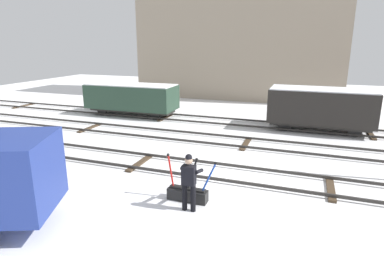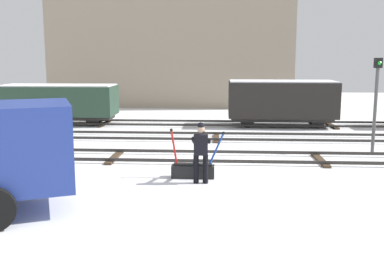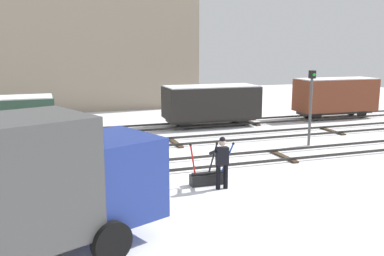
{
  "view_description": "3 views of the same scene",
  "coord_description": "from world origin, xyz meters",
  "px_view_note": "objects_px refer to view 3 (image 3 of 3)",
  "views": [
    {
      "loc": [
        2.48,
        -10.67,
        4.69
      ],
      "look_at": [
        -1.52,
        0.54,
        1.52
      ],
      "focal_mm": 30.14,
      "sensor_mm": 36.0,
      "label": 1
    },
    {
      "loc": [
        0.02,
        -14.47,
        3.44
      ],
      "look_at": [
        -0.89,
        1.17,
        0.91
      ],
      "focal_mm": 40.56,
      "sensor_mm": 36.0,
      "label": 2
    },
    {
      "loc": [
        -5.52,
        -14.89,
        4.5
      ],
      "look_at": [
        -0.29,
        0.54,
        1.38
      ],
      "focal_mm": 39.76,
      "sensor_mm": 36.0,
      "label": 3
    }
  ],
  "objects_px": {
    "switch_lever_frame": "(209,177)",
    "delivery_truck": "(14,187)",
    "signal_post": "(311,99)",
    "freight_car_mid_siding": "(336,95)",
    "freight_car_far_end": "(211,103)",
    "rail_worker": "(222,160)"
  },
  "relations": [
    {
      "from": "switch_lever_frame",
      "to": "delivery_truck",
      "type": "relative_size",
      "value": 0.25
    },
    {
      "from": "switch_lever_frame",
      "to": "delivery_truck",
      "type": "bearing_deg",
      "value": -146.0
    },
    {
      "from": "freight_car_far_end",
      "to": "freight_car_mid_siding",
      "type": "xyz_separation_m",
      "value": [
        8.48,
        -0.0,
        0.11
      ]
    },
    {
      "from": "signal_post",
      "to": "delivery_truck",
      "type": "bearing_deg",
      "value": -148.01
    },
    {
      "from": "rail_worker",
      "to": "freight_car_far_end",
      "type": "xyz_separation_m",
      "value": [
        3.69,
        10.42,
        0.38
      ]
    },
    {
      "from": "delivery_truck",
      "to": "freight_car_mid_siding",
      "type": "bearing_deg",
      "value": 14.37
    },
    {
      "from": "freight_car_mid_siding",
      "to": "freight_car_far_end",
      "type": "bearing_deg",
      "value": -178.81
    },
    {
      "from": "delivery_truck",
      "to": "rail_worker",
      "type": "bearing_deg",
      "value": 5.85
    },
    {
      "from": "switch_lever_frame",
      "to": "signal_post",
      "type": "bearing_deg",
      "value": 31.19
    },
    {
      "from": "freight_car_mid_siding",
      "to": "delivery_truck",
      "type": "bearing_deg",
      "value": -141.77
    },
    {
      "from": "switch_lever_frame",
      "to": "freight_car_mid_siding",
      "type": "relative_size",
      "value": 0.31
    },
    {
      "from": "freight_car_far_end",
      "to": "signal_post",
      "type": "bearing_deg",
      "value": -67.0
    },
    {
      "from": "delivery_truck",
      "to": "signal_post",
      "type": "height_order",
      "value": "signal_post"
    },
    {
      "from": "delivery_truck",
      "to": "freight_car_far_end",
      "type": "relative_size",
      "value": 1.18
    },
    {
      "from": "switch_lever_frame",
      "to": "signal_post",
      "type": "relative_size",
      "value": 0.46
    },
    {
      "from": "delivery_truck",
      "to": "switch_lever_frame",
      "type": "bearing_deg",
      "value": 10.79
    },
    {
      "from": "switch_lever_frame",
      "to": "rail_worker",
      "type": "xyz_separation_m",
      "value": [
        0.24,
        -0.53,
        0.71
      ]
    },
    {
      "from": "switch_lever_frame",
      "to": "delivery_truck",
      "type": "distance_m",
      "value": 6.91
    },
    {
      "from": "switch_lever_frame",
      "to": "freight_car_mid_siding",
      "type": "height_order",
      "value": "freight_car_mid_siding"
    },
    {
      "from": "switch_lever_frame",
      "to": "freight_car_far_end",
      "type": "xyz_separation_m",
      "value": [
        3.93,
        9.89,
        1.09
      ]
    },
    {
      "from": "freight_car_far_end",
      "to": "delivery_truck",
      "type": "bearing_deg",
      "value": -124.34
    },
    {
      "from": "rail_worker",
      "to": "freight_car_mid_siding",
      "type": "xyz_separation_m",
      "value": [
        12.17,
        10.42,
        0.49
      ]
    }
  ]
}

